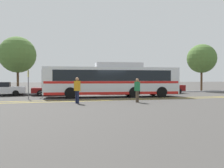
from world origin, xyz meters
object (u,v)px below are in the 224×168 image
object	(u,v)px
parked_car_3	(165,87)
bus_stop_sign	(28,81)
parked_car_1	(54,89)
pedestrian_0	(137,89)
tree_0	(202,59)
pedestrian_1	(77,88)
transit_bus	(112,80)
tree_1	(18,55)
parked_car_2	(117,88)
parked_car_0	(1,89)

from	to	relation	value
parked_car_3	bus_stop_sign	size ratio (longest dim) A/B	1.83
parked_car_1	pedestrian_0	distance (m)	10.66
pedestrian_0	tree_0	xyz separation A→B (m)	(14.52, 11.74, 3.64)
parked_car_1	bus_stop_sign	bearing A→B (deg)	-28.31
pedestrian_0	pedestrian_1	xyz separation A→B (m)	(-4.35, 0.40, 0.05)
transit_bus	tree_1	bearing A→B (deg)	52.53
transit_bus	pedestrian_1	xyz separation A→B (m)	(-3.85, -4.77, -0.58)
parked_car_2	tree_1	xyz separation A→B (m)	(-11.43, 5.25, 4.06)
pedestrian_1	bus_stop_sign	size ratio (longest dim) A/B	0.73
tree_1	parked_car_1	bearing A→B (deg)	-51.61
parked_car_0	bus_stop_sign	distance (m)	5.53
pedestrian_0	parked_car_1	bearing A→B (deg)	-90.39
pedestrian_1	tree_0	bearing A→B (deg)	82.27
pedestrian_0	parked_car_3	bearing A→B (deg)	-162.79
transit_bus	parked_car_3	size ratio (longest dim) A/B	2.86
parked_car_0	parked_car_2	xyz separation A→B (m)	(12.33, -0.10, -0.02)
bus_stop_sign	tree_1	distance (m)	10.39
pedestrian_0	tree_1	world-z (taller)	tree_1
transit_bus	parked_car_1	size ratio (longest dim) A/B	2.83
parked_car_0	parked_car_2	distance (m)	12.33
parked_car_0	tree_0	xyz separation A→B (m)	(25.66, 2.43, 3.93)
parked_car_0	bus_stop_sign	bearing A→B (deg)	29.92
parked_car_2	bus_stop_sign	size ratio (longest dim) A/B	1.81
parked_car_0	pedestrian_0	size ratio (longest dim) A/B	2.71
parked_car_0	pedestrian_1	size ratio (longest dim) A/B	2.61
transit_bus	parked_car_3	bearing A→B (deg)	-58.57
parked_car_2	parked_car_3	size ratio (longest dim) A/B	0.99
pedestrian_0	transit_bus	bearing A→B (deg)	-118.12
pedestrian_0	bus_stop_sign	distance (m)	9.38
tree_1	transit_bus	bearing A→B (deg)	-43.62
parked_car_0	bus_stop_sign	world-z (taller)	bus_stop_sign
parked_car_1	parked_car_2	size ratio (longest dim) A/B	1.02
bus_stop_sign	pedestrian_1	bearing A→B (deg)	-134.09
pedestrian_0	parked_car_0	bearing A→B (deg)	-73.56
pedestrian_0	tree_1	xyz separation A→B (m)	(-10.25, 14.45, 3.76)
parked_car_0	pedestrian_0	xyz separation A→B (m)	(11.14, -9.31, 0.29)
parked_car_2	pedestrian_1	distance (m)	10.41
parked_car_1	pedestrian_1	size ratio (longest dim) A/B	2.52
parked_car_2	tree_0	world-z (taller)	tree_0
parked_car_2	tree_0	distance (m)	14.14
pedestrian_0	pedestrian_1	world-z (taller)	pedestrian_1
pedestrian_1	tree_1	bearing A→B (deg)	164.03
parked_car_2	tree_0	size ratio (longest dim) A/B	0.68
parked_car_0	parked_car_3	xyz separation A→B (m)	(18.27, -0.53, 0.03)
parked_car_3	tree_0	size ratio (longest dim) A/B	0.68
parked_car_2	tree_1	distance (m)	13.22
parked_car_2	pedestrian_0	distance (m)	9.29
pedestrian_1	tree_0	xyz separation A→B (m)	(18.87, 11.34, 3.60)
pedestrian_1	parked_car_1	bearing A→B (deg)	151.28
parked_car_0	tree_1	size ratio (longest dim) A/B	0.68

